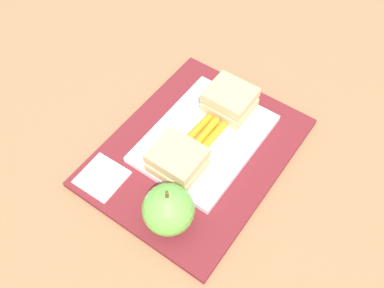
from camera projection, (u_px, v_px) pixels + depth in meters
ground_plane at (196, 153)px, 0.76m from camera, size 2.40×2.40×0.00m
lunchbag_mat at (196, 152)px, 0.75m from camera, size 0.36×0.28×0.01m
food_tray at (205, 138)px, 0.76m from camera, size 0.23×0.17×0.01m
sandwich_half_left at (230, 100)px, 0.77m from camera, size 0.07×0.08×0.04m
sandwich_half_right at (177, 160)px, 0.70m from camera, size 0.07×0.08×0.04m
carrot_sticks_bundle at (205, 134)px, 0.75m from camera, size 0.08×0.04×0.02m
apple at (168, 210)px, 0.64m from camera, size 0.08×0.08×0.09m
paper_napkin at (102, 177)px, 0.72m from camera, size 0.07×0.07×0.00m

